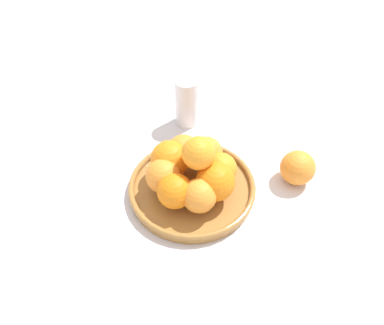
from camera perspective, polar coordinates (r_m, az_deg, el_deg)
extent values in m
plane|color=silver|center=(0.83, 0.00, -4.41)|extent=(4.00, 4.00, 0.00)
cylinder|color=#A57238|center=(0.82, 0.00, -4.08)|extent=(0.27, 0.27, 0.02)
torus|color=#A57238|center=(0.81, 0.00, -3.45)|extent=(0.28, 0.28, 0.01)
sphere|color=orange|center=(0.80, -3.38, 0.45)|extent=(0.08, 0.08, 0.08)
sphere|color=orange|center=(0.77, -4.40, -2.06)|extent=(0.07, 0.07, 0.07)
sphere|color=orange|center=(0.75, -2.64, -4.36)|extent=(0.07, 0.07, 0.07)
sphere|color=orange|center=(0.74, 1.10, -5.09)|extent=(0.07, 0.07, 0.07)
sphere|color=orange|center=(0.76, 3.57, -2.94)|extent=(0.08, 0.08, 0.08)
sphere|color=orange|center=(0.79, 4.42, -0.92)|extent=(0.07, 0.07, 0.07)
sphere|color=orange|center=(0.82, 2.16, 1.43)|extent=(0.07, 0.07, 0.07)
sphere|color=orange|center=(0.82, -1.28, 1.65)|extent=(0.08, 0.08, 0.08)
sphere|color=orange|center=(0.74, 1.01, 1.43)|extent=(0.07, 0.07, 0.07)
sphere|color=orange|center=(0.86, 15.79, -0.77)|extent=(0.08, 0.08, 0.08)
cylinder|color=white|center=(0.96, -0.80, 9.23)|extent=(0.06, 0.06, 0.13)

